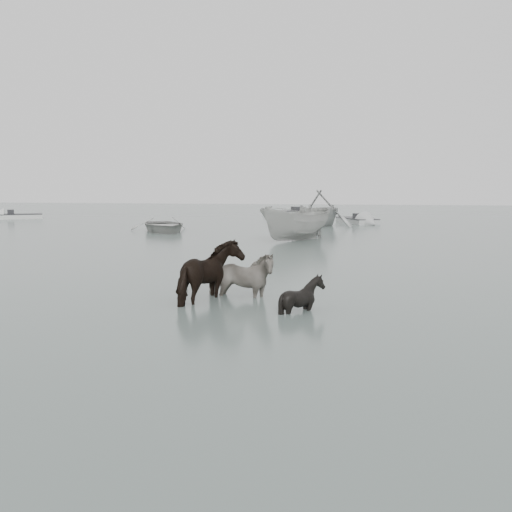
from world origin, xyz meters
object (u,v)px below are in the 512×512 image
(pony_pinto, at_px, (240,267))
(pony_dark, at_px, (212,265))
(rowboat_lead, at_px, (163,223))
(pony_black, at_px, (302,285))

(pony_pinto, distance_m, pony_dark, 0.78)
(pony_dark, distance_m, rowboat_lead, 20.91)
(pony_pinto, relative_size, pony_black, 1.55)
(pony_black, distance_m, rowboat_lead, 22.49)
(rowboat_lead, bearing_deg, pony_dark, -98.14)
(rowboat_lead, bearing_deg, pony_pinto, -96.12)
(pony_pinto, distance_m, pony_black, 2.05)
(pony_pinto, height_order, pony_black, pony_pinto)
(pony_black, xyz_separation_m, rowboat_lead, (-10.23, 20.02, -0.09))
(pony_black, relative_size, rowboat_lead, 0.24)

